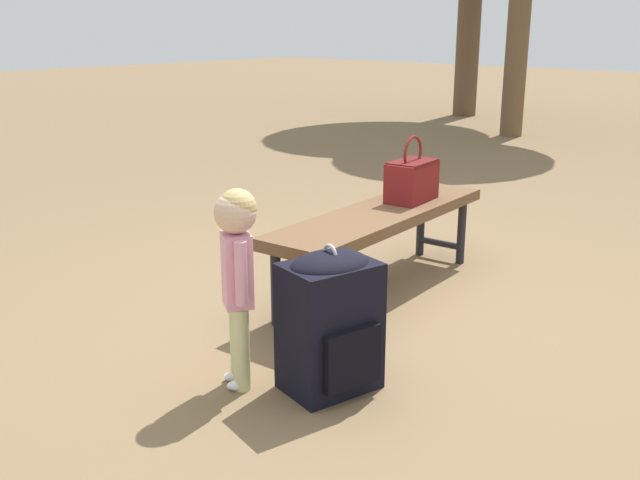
# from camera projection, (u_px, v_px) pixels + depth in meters

# --- Properties ---
(ground_plane) EXTENTS (40.00, 40.00, 0.00)m
(ground_plane) POSITION_uv_depth(u_px,v_px,m) (363.00, 318.00, 3.64)
(ground_plane) COLOR brown
(ground_plane) RESTS_ON ground
(park_bench) EXTENTS (1.63, 0.54, 0.45)m
(park_bench) POSITION_uv_depth(u_px,v_px,m) (380.00, 221.00, 3.90)
(park_bench) COLOR brown
(park_bench) RESTS_ON ground
(handbag) EXTENTS (0.34, 0.22, 0.37)m
(handbag) POSITION_uv_depth(u_px,v_px,m) (412.00, 179.00, 4.07)
(handbag) COLOR maroon
(handbag) RESTS_ON park_bench
(child_standing) EXTENTS (0.17, 0.19, 0.81)m
(child_standing) POSITION_uv_depth(u_px,v_px,m) (237.00, 259.00, 2.82)
(child_standing) COLOR #CCCC8C
(child_standing) RESTS_ON ground
(backpack_large) EXTENTS (0.41, 0.37, 0.60)m
(backpack_large) POSITION_uv_depth(u_px,v_px,m) (330.00, 318.00, 2.86)
(backpack_large) COLOR black
(backpack_large) RESTS_ON ground
(backpack_small) EXTENTS (0.20, 0.18, 0.33)m
(backpack_small) POSITION_uv_depth(u_px,v_px,m) (321.00, 288.00, 3.57)
(backpack_small) COLOR black
(backpack_small) RESTS_ON ground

